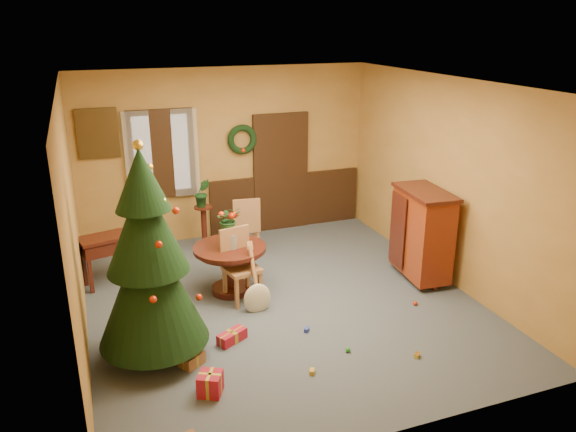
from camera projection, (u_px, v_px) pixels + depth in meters
name	position (u px, v px, depth m)	size (l,w,h in m)	color
room_envelope	(240.00, 173.00, 9.69)	(5.50, 5.50, 5.50)	#3A4554
dining_table	(230.00, 260.00, 7.73)	(1.00, 1.00, 0.69)	black
urn	(229.00, 239.00, 7.63)	(0.28, 0.28, 0.21)	slate
centerpiece_plant	(229.00, 219.00, 7.53)	(0.33, 0.29, 0.37)	#1E4C23
chair_near	(239.00, 262.00, 7.54)	(0.51, 0.51, 1.00)	#91623A
chair_far	(246.00, 224.00, 8.94)	(0.48, 0.48, 0.99)	#91623A
guitar	(257.00, 281.00, 7.23)	(0.37, 0.17, 0.87)	beige
plant_stand	(204.00, 223.00, 9.14)	(0.30, 0.30, 0.77)	black
stand_plant	(202.00, 193.00, 8.97)	(0.26, 0.21, 0.46)	#19471E
christmas_tree	(148.00, 261.00, 5.99)	(1.21, 1.21, 2.50)	#382111
writing_desk	(110.00, 247.00, 7.98)	(0.91, 0.60, 0.74)	black
sideboard	(422.00, 232.00, 8.07)	(0.65, 1.10, 1.35)	#5C180A
gift_b	(210.00, 384.00, 5.71)	(0.31, 0.31, 0.24)	#A7162B
gift_c	(192.00, 359.00, 6.20)	(0.32, 0.29, 0.14)	brown
gift_d	(232.00, 337.00, 6.65)	(0.40, 0.32, 0.13)	#A7162B
toy_a	(307.00, 330.00, 6.88)	(0.08, 0.05, 0.05)	#283BAE
toy_b	(348.00, 350.00, 6.45)	(0.06, 0.06, 0.06)	#258828
toy_c	(312.00, 372.00, 6.06)	(0.08, 0.05, 0.05)	gold
toy_d	(415.00, 303.00, 7.51)	(0.06, 0.06, 0.06)	red
toy_e	(417.00, 355.00, 6.36)	(0.08, 0.05, 0.05)	yellow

